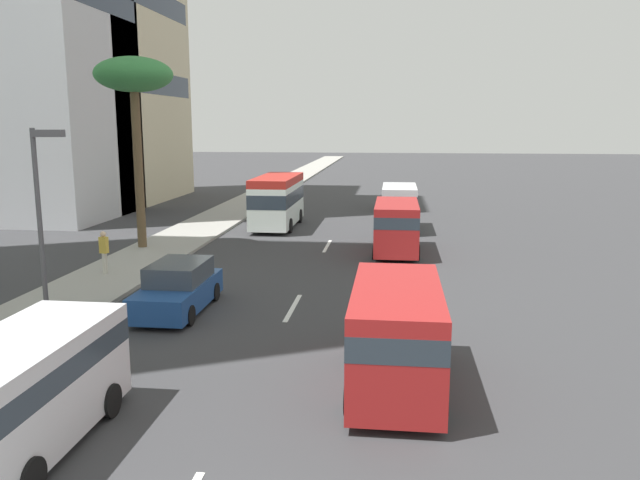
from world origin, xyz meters
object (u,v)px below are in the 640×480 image
at_px(car_seventh, 178,288).
at_px(van_sixth, 23,387).
at_px(van_second, 396,331).
at_px(palm_tree, 134,80).
at_px(pedestrian_near_lamp, 104,250).
at_px(van_fourth, 396,224).
at_px(street_lamp, 43,207).
at_px(minibus_fifth, 277,199).
at_px(car_third, 396,199).
at_px(van_lead, 399,205).

bearing_deg(car_seventh, van_sixth, 1.14).
distance_m(van_second, car_seventh, 8.99).
distance_m(van_sixth, palm_tree, 20.84).
distance_m(van_sixth, pedestrian_near_lamp, 14.16).
xyz_separation_m(van_fourth, street_lamp, (-13.44, 9.96, 2.45)).
bearing_deg(van_second, street_lamp, 76.40).
relative_size(van_fourth, street_lamp, 0.87).
bearing_deg(palm_tree, van_fourth, -86.99).
height_order(minibus_fifth, van_sixth, minibus_fifth).
xyz_separation_m(van_second, pedestrian_near_lamp, (9.63, 11.73, -0.30)).
relative_size(car_third, pedestrian_near_lamp, 2.47).
height_order(van_sixth, car_seventh, van_sixth).
height_order(van_second, street_lamp, street_lamp).
bearing_deg(van_sixth, car_third, 168.87).
relative_size(van_fourth, car_seventh, 1.14).
bearing_deg(car_seventh, pedestrian_near_lamp, -132.78).
height_order(van_fourth, van_sixth, van_fourth).
relative_size(van_lead, car_third, 1.08).
xyz_separation_m(minibus_fifth, van_sixth, (-26.50, -0.08, -0.41)).
bearing_deg(van_lead, street_lamp, 153.34).
relative_size(van_sixth, palm_tree, 0.55).
height_order(minibus_fifth, car_seventh, minibus_fifth).
distance_m(car_third, street_lamp, 31.16).
xyz_separation_m(van_lead, van_second, (-22.56, 0.19, -0.07)).
xyz_separation_m(van_second, street_lamp, (2.40, 9.93, 2.45)).
height_order(van_lead, van_second, van_lead).
height_order(van_second, van_fourth, van_second).
bearing_deg(van_second, van_lead, -0.48).
bearing_deg(car_third, van_second, -180.00).
bearing_deg(car_seventh, van_lead, 156.82).
bearing_deg(minibus_fifth, pedestrian_near_lamp, -19.55).
height_order(car_third, street_lamp, street_lamp).
bearing_deg(minibus_fifth, van_lead, 88.24).
distance_m(van_second, minibus_fifth, 23.86).
distance_m(van_sixth, car_seventh, 9.13).
height_order(van_fourth, palm_tree, palm_tree).
distance_m(van_fourth, van_sixth, 20.77).
bearing_deg(minibus_fifth, van_fourth, 45.57).
height_order(van_fourth, minibus_fifth, minibus_fifth).
xyz_separation_m(minibus_fifth, palm_tree, (-7.60, 5.38, 6.48)).
relative_size(car_third, car_seventh, 0.95).
bearing_deg(minibus_fifth, car_third, 141.86).
relative_size(minibus_fifth, palm_tree, 0.73).
height_order(car_third, van_fourth, van_fourth).
relative_size(van_lead, pedestrian_near_lamp, 2.68).
bearing_deg(car_seventh, van_second, 52.99).
xyz_separation_m(van_fourth, minibus_fifth, (6.94, 7.08, 0.28)).
relative_size(van_sixth, car_seventh, 1.12).
height_order(pedestrian_near_lamp, street_lamp, street_lamp).
xyz_separation_m(car_seventh, pedestrian_near_lamp, (4.23, 4.57, 0.34)).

